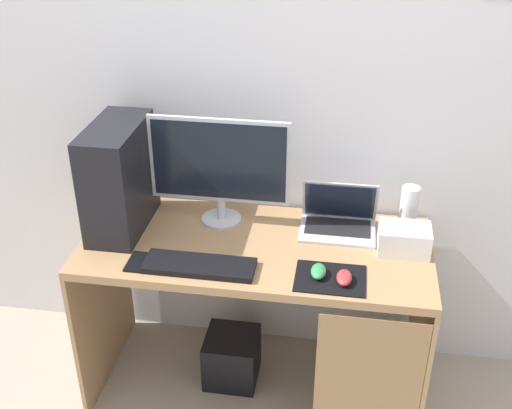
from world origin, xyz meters
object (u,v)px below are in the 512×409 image
object	(u,v)px
laptop	(338,220)
projector	(404,239)
cell_phone	(137,262)
pc_tower	(119,178)
mouse_left	(318,271)
speaker	(409,209)
mouse_right	(344,278)
subwoofer	(232,357)
keyboard	(199,266)
monitor	(219,166)

from	to	relation	value
laptop	projector	bearing A→B (deg)	-25.65
cell_phone	projector	bearing A→B (deg)	13.77
pc_tower	laptop	bearing A→B (deg)	7.20
pc_tower	mouse_left	bearing A→B (deg)	-15.89
speaker	cell_phone	size ratio (longest dim) A/B	1.53
mouse_right	cell_phone	xyz separation A→B (m)	(-0.78, 0.00, -0.02)
laptop	mouse_right	distance (m)	0.38
mouse_left	subwoofer	distance (m)	0.79
speaker	mouse_right	xyz separation A→B (m)	(-0.24, -0.41, -0.08)
mouse_left	mouse_right	bearing A→B (deg)	-14.74
pc_tower	mouse_left	size ratio (longest dim) A/B	4.67
laptop	speaker	distance (m)	0.29
laptop	speaker	bearing A→B (deg)	7.19
keyboard	mouse_left	bearing A→B (deg)	2.57
monitor	subwoofer	world-z (taller)	monitor
mouse_left	cell_phone	distance (m)	0.69
keyboard	monitor	bearing A→B (deg)	88.53
projector	subwoofer	world-z (taller)	projector
pc_tower	cell_phone	world-z (taller)	pc_tower
projector	subwoofer	xyz separation A→B (m)	(-0.69, -0.02, -0.69)
pc_tower	mouse_left	xyz separation A→B (m)	(0.83, -0.24, -0.20)
pc_tower	keyboard	size ratio (longest dim) A/B	1.07
monitor	subwoofer	distance (m)	0.91
laptop	subwoofer	size ratio (longest dim) A/B	1.32
projector	cell_phone	world-z (taller)	projector
speaker	mouse_left	distance (m)	0.51
keyboard	mouse_left	world-z (taller)	mouse_left
monitor	mouse_right	xyz separation A→B (m)	(0.53, -0.36, -0.23)
laptop	mouse_left	size ratio (longest dim) A/B	3.21
laptop	keyboard	bearing A→B (deg)	-143.71
laptop	mouse_left	xyz separation A→B (m)	(-0.06, -0.35, -0.02)
mouse_right	subwoofer	xyz separation A→B (m)	(-0.47, 0.23, -0.66)
laptop	mouse_right	size ratio (longest dim) A/B	3.21
mouse_left	subwoofer	xyz separation A→B (m)	(-0.38, 0.20, -0.66)
speaker	projector	size ratio (longest dim) A/B	0.99
monitor	laptop	bearing A→B (deg)	1.59
keyboard	mouse_left	size ratio (longest dim) A/B	4.38
monitor	speaker	bearing A→B (deg)	3.63
pc_tower	cell_phone	xyz separation A→B (m)	(0.14, -0.26, -0.22)
monitor	cell_phone	size ratio (longest dim) A/B	4.42
mouse_right	projector	bearing A→B (deg)	48.40
pc_tower	mouse_right	distance (m)	0.98
keyboard	projector	bearing A→B (deg)	17.71
mouse_right	subwoofer	world-z (taller)	mouse_right
mouse_left	keyboard	bearing A→B (deg)	-177.43
projector	monitor	bearing A→B (deg)	171.58
pc_tower	monitor	world-z (taller)	monitor
cell_phone	subwoofer	bearing A→B (deg)	35.88
monitor	subwoofer	size ratio (longest dim) A/B	2.46
projector	laptop	bearing A→B (deg)	154.35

